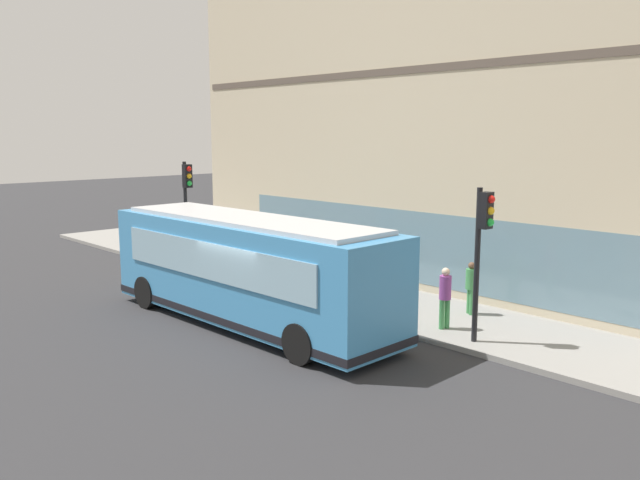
{
  "coord_description": "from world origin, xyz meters",
  "views": [
    {
      "loc": [
        -10.54,
        -13.56,
        5.37
      ],
      "look_at": [
        2.63,
        0.32,
        2.21
      ],
      "focal_mm": 36.49,
      "sensor_mm": 36.0,
      "label": 1
    }
  ],
  "objects": [
    {
      "name": "ground",
      "position": [
        0.0,
        0.0,
        0.0
      ],
      "size": [
        120.0,
        120.0,
        0.0
      ],
      "primitive_type": "plane",
      "color": "#2D2D30"
    },
    {
      "name": "sidewalk_curb",
      "position": [
        4.54,
        0.0,
        0.07
      ],
      "size": [
        3.89,
        40.0,
        0.15
      ],
      "primitive_type": "cube",
      "color": "gray",
      "rests_on": "ground"
    },
    {
      "name": "building_corner",
      "position": [
        10.12,
        0.0,
        6.71
      ],
      "size": [
        7.31,
        23.19,
        13.43
      ],
      "color": "beige",
      "rests_on": "ground"
    },
    {
      "name": "city_bus_nearside",
      "position": [
        0.26,
        0.79,
        1.55
      ],
      "size": [
        2.76,
        10.09,
        3.07
      ],
      "color": "#3F8CC6",
      "rests_on": "ground"
    },
    {
      "name": "traffic_light_near_corner",
      "position": [
        3.2,
        -4.88,
        2.87
      ],
      "size": [
        0.32,
        0.49,
        3.91
      ],
      "color": "black",
      "rests_on": "sidewalk_curb"
    },
    {
      "name": "traffic_light_down_block",
      "position": [
        3.06,
        8.32,
        3.02
      ],
      "size": [
        0.32,
        0.49,
        4.12
      ],
      "color": "black",
      "rests_on": "sidewalk_curb"
    },
    {
      "name": "fire_hydrant",
      "position": [
        5.55,
        1.87,
        0.51
      ],
      "size": [
        0.35,
        0.35,
        0.74
      ],
      "color": "red",
      "rests_on": "sidewalk_curb"
    },
    {
      "name": "pedestrian_near_hydrant",
      "position": [
        5.27,
        -3.26,
        1.03
      ],
      "size": [
        0.32,
        0.32,
        1.54
      ],
      "color": "#3F8C4C",
      "rests_on": "sidewalk_curb"
    },
    {
      "name": "pedestrian_by_light_pole",
      "position": [
        3.54,
        -3.59,
        1.11
      ],
      "size": [
        0.32,
        0.32,
        1.68
      ],
      "color": "#3F8C4C",
      "rests_on": "sidewalk_curb"
    },
    {
      "name": "pedestrian_walking_along_curb",
      "position": [
        3.54,
        0.52,
        1.09
      ],
      "size": [
        0.32,
        0.32,
        1.65
      ],
      "color": "#3359A5",
      "rests_on": "sidewalk_curb"
    },
    {
      "name": "pedestrian_near_building_entrance",
      "position": [
        4.51,
        6.37,
        1.2
      ],
      "size": [
        0.32,
        0.32,
        1.81
      ],
      "color": "#3F8C4C",
      "rests_on": "sidewalk_curb"
    }
  ]
}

